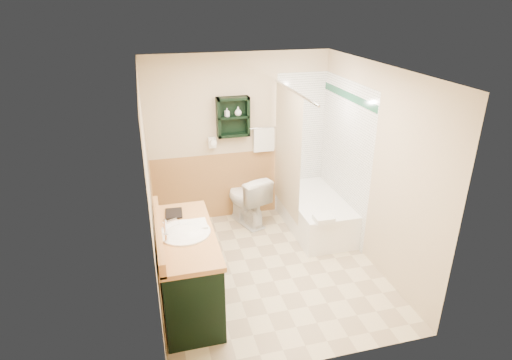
% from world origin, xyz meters
% --- Properties ---
extents(floor, '(3.00, 3.00, 0.00)m').
position_xyz_m(floor, '(0.00, 0.00, 0.00)').
color(floor, beige).
rests_on(floor, ground).
extents(back_wall, '(2.60, 0.04, 2.40)m').
position_xyz_m(back_wall, '(0.00, 1.52, 1.20)').
color(back_wall, beige).
rests_on(back_wall, ground).
extents(left_wall, '(0.04, 3.00, 2.40)m').
position_xyz_m(left_wall, '(-1.32, 0.00, 1.20)').
color(left_wall, beige).
rests_on(left_wall, ground).
extents(right_wall, '(0.04, 3.00, 2.40)m').
position_xyz_m(right_wall, '(1.32, 0.00, 1.20)').
color(right_wall, beige).
rests_on(right_wall, ground).
extents(ceiling, '(2.60, 3.00, 0.04)m').
position_xyz_m(ceiling, '(0.00, 0.00, 2.42)').
color(ceiling, white).
rests_on(ceiling, back_wall).
extents(wainscot_left, '(2.98, 2.98, 1.00)m').
position_xyz_m(wainscot_left, '(-1.29, 0.00, 0.50)').
color(wainscot_left, tan).
rests_on(wainscot_left, left_wall).
extents(wainscot_back, '(2.58, 2.58, 1.00)m').
position_xyz_m(wainscot_back, '(0.00, 1.49, 0.50)').
color(wainscot_back, tan).
rests_on(wainscot_back, back_wall).
extents(mirror_frame, '(1.30, 1.30, 1.00)m').
position_xyz_m(mirror_frame, '(-1.27, -0.55, 1.50)').
color(mirror_frame, brown).
rests_on(mirror_frame, left_wall).
extents(mirror_glass, '(1.20, 1.20, 0.90)m').
position_xyz_m(mirror_glass, '(-1.27, -0.55, 1.50)').
color(mirror_glass, white).
rests_on(mirror_glass, left_wall).
extents(tile_right, '(1.50, 1.50, 2.10)m').
position_xyz_m(tile_right, '(1.28, 0.75, 1.05)').
color(tile_right, white).
rests_on(tile_right, right_wall).
extents(tile_back, '(0.95, 0.95, 2.10)m').
position_xyz_m(tile_back, '(1.03, 1.48, 1.05)').
color(tile_back, white).
rests_on(tile_back, back_wall).
extents(tile_accent, '(1.50, 1.50, 0.10)m').
position_xyz_m(tile_accent, '(1.27, 0.75, 1.90)').
color(tile_accent, '#164E34').
rests_on(tile_accent, right_wall).
extents(wall_shelf, '(0.45, 0.15, 0.55)m').
position_xyz_m(wall_shelf, '(-0.10, 1.41, 1.55)').
color(wall_shelf, black).
rests_on(wall_shelf, back_wall).
extents(hair_dryer, '(0.10, 0.24, 0.18)m').
position_xyz_m(hair_dryer, '(-0.40, 1.43, 1.20)').
color(hair_dryer, white).
rests_on(hair_dryer, back_wall).
extents(towel_bar, '(0.40, 0.06, 0.40)m').
position_xyz_m(towel_bar, '(0.35, 1.45, 1.35)').
color(towel_bar, white).
rests_on(towel_bar, back_wall).
extents(curtain_rod, '(0.03, 1.60, 0.03)m').
position_xyz_m(curtain_rod, '(0.53, 0.75, 2.00)').
color(curtain_rod, silver).
rests_on(curtain_rod, back_wall).
extents(shower_curtain, '(1.05, 1.05, 1.70)m').
position_xyz_m(shower_curtain, '(0.53, 0.92, 1.15)').
color(shower_curtain, '#C3B294').
rests_on(shower_curtain, curtain_rod).
extents(vanity, '(0.59, 1.39, 0.88)m').
position_xyz_m(vanity, '(-0.99, -0.40, 0.44)').
color(vanity, black).
rests_on(vanity, ground).
extents(bathtub, '(0.72, 1.50, 0.48)m').
position_xyz_m(bathtub, '(0.93, 0.85, 0.24)').
color(bathtub, white).
rests_on(bathtub, ground).
extents(toilet, '(0.65, 0.86, 0.75)m').
position_xyz_m(toilet, '(0.03, 1.20, 0.37)').
color(toilet, white).
rests_on(toilet, ground).
extents(counter_towel, '(0.27, 0.22, 0.04)m').
position_xyz_m(counter_towel, '(-0.90, -0.30, 0.90)').
color(counter_towel, white).
rests_on(counter_towel, vanity).
extents(vanity_book, '(0.18, 0.03, 0.25)m').
position_xyz_m(vanity_book, '(-1.16, 0.04, 1.00)').
color(vanity_book, black).
rests_on(vanity_book, vanity).
extents(tub_towel, '(0.23, 0.20, 0.07)m').
position_xyz_m(tub_towel, '(0.77, 0.14, 0.51)').
color(tub_towel, white).
rests_on(tub_towel, bathtub).
extents(soap_bottle_a, '(0.09, 0.13, 0.05)m').
position_xyz_m(soap_bottle_a, '(-0.19, 1.40, 1.59)').
color(soap_bottle_a, white).
rests_on(soap_bottle_a, wall_shelf).
extents(soap_bottle_b, '(0.11, 0.14, 0.10)m').
position_xyz_m(soap_bottle_b, '(-0.03, 1.40, 1.61)').
color(soap_bottle_b, white).
rests_on(soap_bottle_b, wall_shelf).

